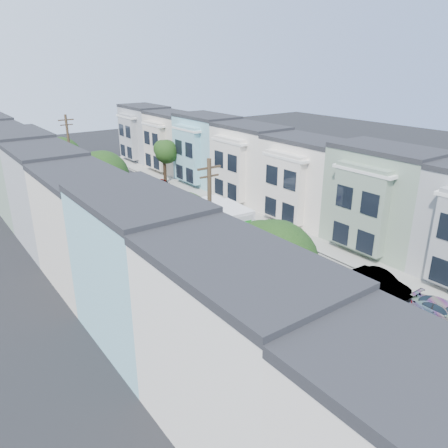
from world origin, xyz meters
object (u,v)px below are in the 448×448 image
object	(u,v)px
utility_pole_near	(210,239)
parked_right_d	(163,185)
tree_b	(272,265)
tree_far_r	(166,152)
tree_e	(61,158)
tree_c	(181,226)
parked_right_a	(445,312)
parked_left_d	(152,243)
parked_right_b	(381,282)
parked_left_c	(261,317)
lead_sedan	(182,205)
parked_right_c	(208,205)
utility_pole_far	(71,162)
parked_left_b	(327,364)
fedex_truck	(223,218)

from	to	relation	value
utility_pole_near	parked_right_d	xyz separation A→B (m)	(11.20, 26.78, -4.52)
tree_b	tree_far_r	distance (m)	37.27
tree_e	tree_far_r	xyz separation A→B (m)	(13.20, -0.48, -0.83)
tree_c	parked_right_a	size ratio (longest dim) A/B	1.78
parked_left_d	parked_right_b	world-z (taller)	parked_left_d
parked_left_c	parked_right_d	distance (m)	31.70
lead_sedan	utility_pole_near	bearing A→B (deg)	-117.24
tree_e	parked_left_c	world-z (taller)	tree_e
parked_right_c	tree_far_r	bearing A→B (deg)	77.64
tree_far_r	parked_left_c	distance (m)	34.79
parked_right_d	parked_left_d	bearing A→B (deg)	-121.13
tree_far_r	parked_left_d	distance (m)	22.08
tree_c	tree_far_r	xyz separation A→B (m)	(13.20, 25.70, -0.75)
parked_left_d	parked_right_b	distance (m)	18.59
tree_b	parked_right_a	xyz separation A→B (m)	(11.20, -4.01, -4.96)
utility_pole_far	parked_left_b	xyz separation A→B (m)	(1.40, -34.60, -4.50)
tree_far_r	utility_pole_near	size ratio (longest dim) A/B	0.57
tree_far_r	parked_right_c	size ratio (longest dim) A/B	1.52
tree_b	tree_e	size ratio (longest dim) A/B	1.08
parked_right_c	parked_right_d	distance (m)	10.05
lead_sedan	tree_c	bearing A→B (deg)	-122.26
parked_left_c	parked_left_d	xyz separation A→B (m)	(0.00, 14.20, -0.07)
parked_left_d	utility_pole_far	bearing A→B (deg)	100.81
parked_left_d	tree_c	bearing A→B (deg)	-95.26
tree_far_r	parked_left_d	world-z (taller)	tree_far_r
tree_b	parked_right_b	distance (m)	12.23
utility_pole_near	parked_left_b	size ratio (longest dim) A/B	2.14
tree_e	parked_right_d	world-z (taller)	tree_e
utility_pole_far	parked_right_c	distance (m)	15.22
parked_right_b	parked_left_b	bearing A→B (deg)	-156.46
parked_left_c	parked_right_d	xyz separation A→B (m)	(9.80, 30.14, -0.14)
tree_b	lead_sedan	size ratio (longest dim) A/B	1.96
fedex_truck	parked_right_a	distance (m)	19.82
tree_c	lead_sedan	xyz separation A→B (m)	(8.89, 14.92, -4.21)
fedex_truck	parked_left_b	world-z (taller)	fedex_truck
parked_left_b	parked_right_b	world-z (taller)	parked_right_b
tree_b	tree_c	world-z (taller)	tree_b
tree_b	parked_right_b	size ratio (longest dim) A/B	1.90
fedex_truck	parked_left_b	distance (m)	19.81
utility_pole_near	lead_sedan	distance (m)	20.93
parked_right_d	tree_c	bearing A→B (deg)	-115.23
utility_pole_far	parked_right_b	size ratio (longest dim) A/B	2.39
tree_c	parked_right_b	xyz separation A→B (m)	(11.20, -8.44, -4.19)
parked_right_a	parked_right_c	world-z (taller)	parked_right_c
parked_left_c	parked_right_c	size ratio (longest dim) A/B	1.26
parked_left_c	parked_right_b	size ratio (longest dim) A/B	1.14
fedex_truck	parked_right_c	world-z (taller)	fedex_truck
fedex_truck	parked_left_b	xyz separation A→B (m)	(-6.89, -18.54, -1.13)
tree_b	parked_left_d	world-z (taller)	tree_b
tree_e	utility_pole_far	size ratio (longest dim) A/B	0.73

